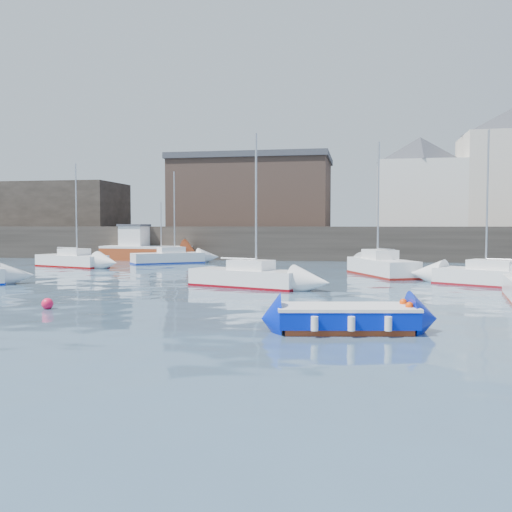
% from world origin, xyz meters
% --- Properties ---
extents(water, '(220.00, 220.00, 0.00)m').
position_xyz_m(water, '(0.00, 0.00, 0.00)').
color(water, '#2D4760').
rests_on(water, ground).
extents(quay_wall, '(90.00, 5.00, 3.00)m').
position_xyz_m(quay_wall, '(0.00, 35.00, 1.50)').
color(quay_wall, '#28231E').
rests_on(quay_wall, ground).
extents(land_strip, '(90.00, 32.00, 2.80)m').
position_xyz_m(land_strip, '(0.00, 53.00, 1.40)').
color(land_strip, '#28231E').
rests_on(land_strip, ground).
extents(bldg_east_d, '(11.14, 11.14, 8.95)m').
position_xyz_m(bldg_east_d, '(11.00, 41.50, 7.36)').
color(bldg_east_d, white).
rests_on(bldg_east_d, land_strip).
extents(warehouse, '(16.40, 10.40, 7.60)m').
position_xyz_m(warehouse, '(-6.00, 43.00, 6.62)').
color(warehouse, '#3D2D26').
rests_on(warehouse, land_strip).
extents(bldg_west, '(14.00, 8.00, 5.00)m').
position_xyz_m(bldg_west, '(-28.00, 42.00, 5.30)').
color(bldg_west, '#353028').
rests_on(bldg_west, land_strip).
extents(blue_dinghy, '(4.20, 2.39, 0.76)m').
position_xyz_m(blue_dinghy, '(4.87, -0.30, 0.42)').
color(blue_dinghy, '#9C3B19').
rests_on(blue_dinghy, ground).
extents(fishing_boat, '(8.00, 3.55, 5.16)m').
position_xyz_m(fishing_boat, '(-13.79, 31.52, 1.00)').
color(fishing_boat, '#9C3B19').
rests_on(fishing_boat, ground).
extents(sailboat_b, '(6.16, 3.86, 7.56)m').
position_xyz_m(sailboat_b, '(-0.29, 11.00, 0.49)').
color(sailboat_b, white).
rests_on(sailboat_b, ground).
extents(sailboat_d, '(6.32, 4.91, 7.90)m').
position_xyz_m(sailboat_d, '(12.09, 13.60, 0.48)').
color(sailboat_d, white).
rests_on(sailboat_d, ground).
extents(sailboat_e, '(6.22, 3.84, 7.63)m').
position_xyz_m(sailboat_e, '(-15.90, 22.53, 0.50)').
color(sailboat_e, white).
rests_on(sailboat_e, ground).
extents(sailboat_f, '(4.33, 6.60, 8.21)m').
position_xyz_m(sailboat_f, '(6.58, 18.77, 0.58)').
color(sailboat_f, white).
rests_on(sailboat_f, ground).
extents(sailboat_h, '(5.77, 4.97, 7.48)m').
position_xyz_m(sailboat_h, '(-10.12, 27.61, 0.49)').
color(sailboat_h, white).
rests_on(sailboat_h, ground).
extents(buoy_near, '(0.42, 0.42, 0.42)m').
position_xyz_m(buoy_near, '(-6.01, 2.29, 0.00)').
color(buoy_near, '#FF1544').
rests_on(buoy_near, ground).
extents(buoy_mid, '(0.37, 0.37, 0.37)m').
position_xyz_m(buoy_mid, '(1.46, 10.60, 0.00)').
color(buoy_mid, '#FF1544').
rests_on(buoy_mid, ground).
extents(buoy_far, '(0.39, 0.39, 0.39)m').
position_xyz_m(buoy_far, '(-2.46, 17.58, 0.00)').
color(buoy_far, '#FF1544').
rests_on(buoy_far, ground).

